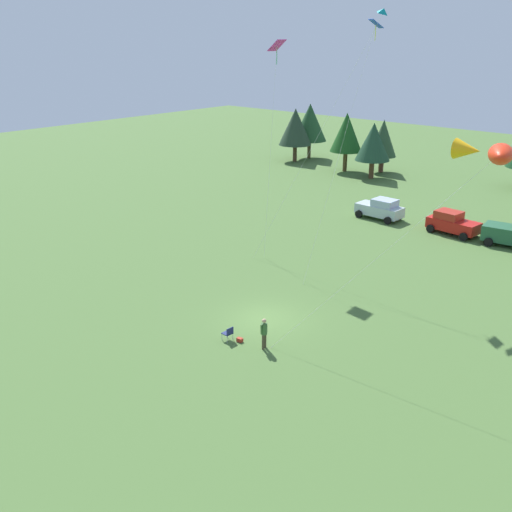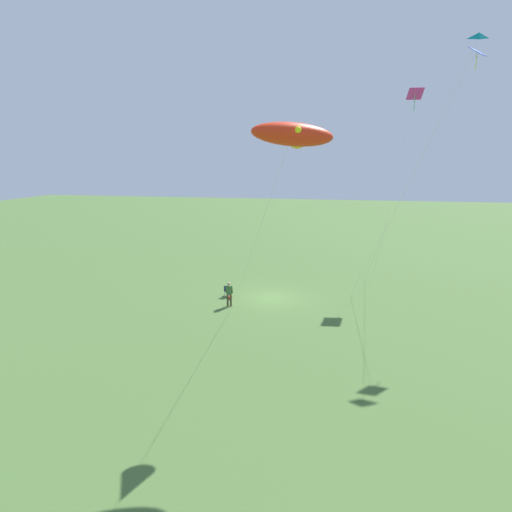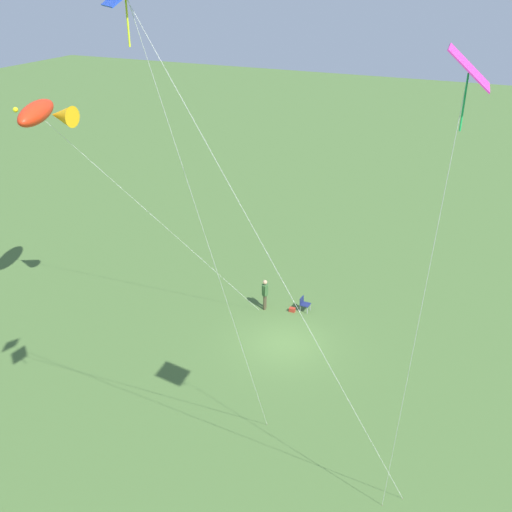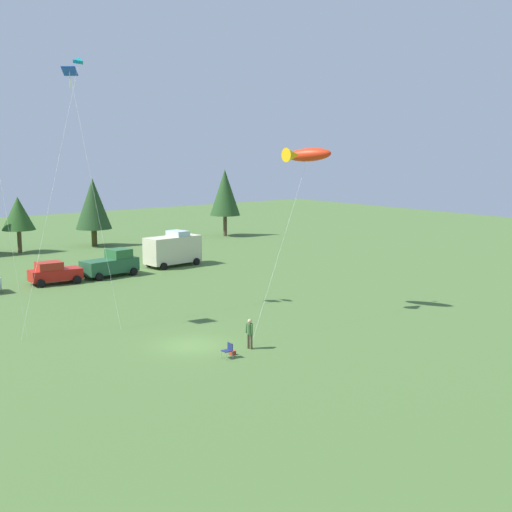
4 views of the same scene
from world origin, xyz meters
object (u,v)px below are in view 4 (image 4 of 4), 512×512
object	(u,v)px
car_red_sedan	(54,273)
kite_delta_teal	(79,62)
truck_green_flatbed	(111,264)
kite_diamond_blue	(71,81)
van_camper_beige	(173,249)
kite_large_fish	(305,155)
folding_chair	(228,349)
person_kite_flyer	(250,331)
backpack_on_grass	(233,353)

from	to	relation	value
car_red_sedan	kite_delta_teal	world-z (taller)	kite_delta_teal
truck_green_flatbed	kite_diamond_blue	distance (m)	19.66
van_camper_beige	kite_large_fish	world-z (taller)	kite_large_fish
folding_chair	kite_large_fish	distance (m)	15.98
person_kite_flyer	van_camper_beige	world-z (taller)	van_camper_beige
kite_delta_teal	car_red_sedan	bearing A→B (deg)	79.66
folding_chair	car_red_sedan	size ratio (longest dim) A/B	0.19
folding_chair	kite_large_fish	size ratio (longest dim) A/B	0.07
folding_chair	backpack_on_grass	world-z (taller)	folding_chair
van_camper_beige	kite_large_fish	size ratio (longest dim) A/B	0.49
kite_delta_teal	kite_diamond_blue	distance (m)	1.43
truck_green_flatbed	kite_delta_teal	xyz separation A→B (m)	(-7.27, -10.59, 15.85)
car_red_sedan	kite_large_fish	bearing A→B (deg)	121.27
person_kite_flyer	van_camper_beige	distance (m)	28.99
backpack_on_grass	kite_delta_teal	distance (m)	22.70
person_kite_flyer	van_camper_beige	size ratio (longest dim) A/B	0.31
van_camper_beige	kite_large_fish	bearing A→B (deg)	-102.45
kite_diamond_blue	van_camper_beige	bearing A→B (deg)	38.20
folding_chair	kite_delta_teal	world-z (taller)	kite_delta_teal
van_camper_beige	kite_delta_teal	world-z (taller)	kite_delta_teal
backpack_on_grass	folding_chair	bearing A→B (deg)	-148.90
folding_chair	backpack_on_grass	size ratio (longest dim) A/B	2.56
van_camper_beige	kite_diamond_blue	xyz separation A→B (m)	(-14.99, -11.79, 14.01)
car_red_sedan	kite_diamond_blue	bearing A→B (deg)	81.91
kite_large_fish	kite_delta_teal	xyz separation A→B (m)	(-11.63, 9.73, 6.15)
kite_delta_teal	person_kite_flyer	bearing A→B (deg)	-79.07
van_camper_beige	kite_delta_teal	bearing A→B (deg)	-145.87
backpack_on_grass	van_camper_beige	world-z (taller)	van_camper_beige
kite_delta_teal	backpack_on_grass	bearing A→B (deg)	-84.72
person_kite_flyer	kite_diamond_blue	distance (m)	21.10
backpack_on_grass	kite_large_fish	size ratio (longest dim) A/B	0.03
truck_green_flatbed	kite_large_fish	world-z (taller)	kite_large_fish
person_kite_flyer	kite_diamond_blue	size ratio (longest dim) A/B	0.10
car_red_sedan	backpack_on_grass	bearing A→B (deg)	94.31
backpack_on_grass	kite_diamond_blue	xyz separation A→B (m)	(-2.01, 15.12, 15.55)
backpack_on_grass	kite_diamond_blue	bearing A→B (deg)	97.55
truck_green_flatbed	kite_large_fish	distance (m)	22.94
person_kite_flyer	folding_chair	distance (m)	2.17
person_kite_flyer	truck_green_flatbed	xyz separation A→B (m)	(4.40, 25.42, 0.08)
kite_diamond_blue	backpack_on_grass	bearing A→B (deg)	-82.45
backpack_on_grass	car_red_sedan	xyz separation A→B (m)	(0.49, 25.51, 0.84)
kite_delta_teal	kite_diamond_blue	size ratio (longest dim) A/B	1.04
kite_large_fish	person_kite_flyer	bearing A→B (deg)	-149.82
car_red_sedan	van_camper_beige	bearing A→B (deg)	-168.18
kite_large_fish	kite_diamond_blue	distance (m)	16.35
kite_delta_teal	van_camper_beige	bearing A→B (deg)	39.28
kite_large_fish	kite_delta_teal	distance (m)	16.36
folding_chair	kite_diamond_blue	distance (m)	21.70
kite_diamond_blue	folding_chair	bearing A→B (deg)	-84.57
person_kite_flyer	backpack_on_grass	bearing A→B (deg)	0.35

